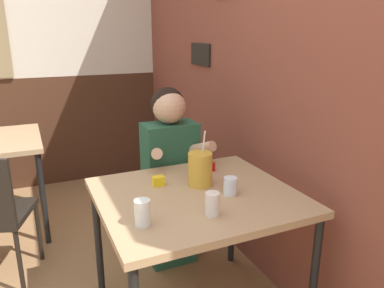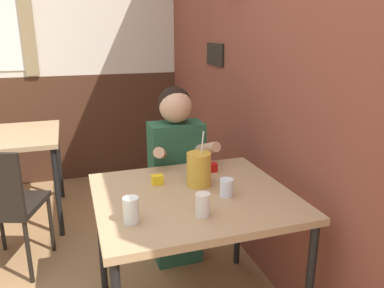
# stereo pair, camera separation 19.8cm
# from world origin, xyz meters

# --- Properties ---
(brick_wall_right) EXTENTS (0.08, 4.78, 2.70)m
(brick_wall_right) POSITION_xyz_m (1.30, 1.39, 1.35)
(brick_wall_right) COLOR brown
(brick_wall_right) RESTS_ON ground_plane
(back_wall) EXTENTS (5.54, 0.09, 2.70)m
(back_wall) POSITION_xyz_m (-0.01, 2.81, 1.36)
(back_wall) COLOR beige
(back_wall) RESTS_ON ground_plane
(main_table) EXTENTS (0.97, 0.87, 0.75)m
(main_table) POSITION_xyz_m (0.71, 0.43, 0.68)
(main_table) COLOR tan
(main_table) RESTS_ON ground_plane
(person_seated) EXTENTS (0.42, 0.41, 1.20)m
(person_seated) POSITION_xyz_m (0.78, 1.00, 0.64)
(person_seated) COLOR #235138
(person_seated) RESTS_ON ground_plane
(cocktail_pitcher) EXTENTS (0.13, 0.13, 0.30)m
(cocktail_pitcher) POSITION_xyz_m (0.77, 0.52, 0.84)
(cocktail_pitcher) COLOR gold
(cocktail_pitcher) RESTS_ON main_table
(glass_near_pitcher) EXTENTS (0.07, 0.07, 0.09)m
(glass_near_pitcher) POSITION_xyz_m (0.86, 0.36, 0.79)
(glass_near_pitcher) COLOR silver
(glass_near_pitcher) RESTS_ON main_table
(glass_center) EXTENTS (0.07, 0.07, 0.11)m
(glass_center) POSITION_xyz_m (0.37, 0.23, 0.80)
(glass_center) COLOR silver
(glass_center) RESTS_ON main_table
(glass_far_side) EXTENTS (0.07, 0.07, 0.10)m
(glass_far_side) POSITION_xyz_m (0.67, 0.20, 0.80)
(glass_far_side) COLOR silver
(glass_far_side) RESTS_ON main_table
(condiment_ketchup) EXTENTS (0.06, 0.04, 0.05)m
(condiment_ketchup) POSITION_xyz_m (0.91, 0.69, 0.77)
(condiment_ketchup) COLOR #B7140F
(condiment_ketchup) RESTS_ON main_table
(condiment_mustard) EXTENTS (0.06, 0.04, 0.05)m
(condiment_mustard) POSITION_xyz_m (0.57, 0.61, 0.77)
(condiment_mustard) COLOR yellow
(condiment_mustard) RESTS_ON main_table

